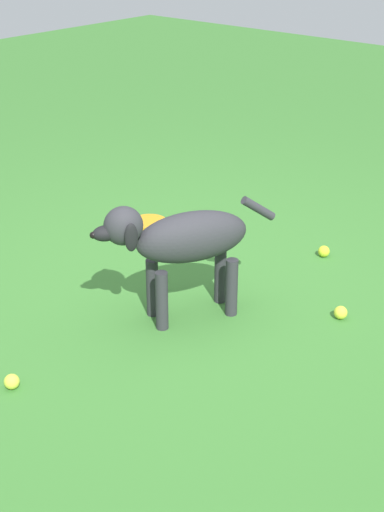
% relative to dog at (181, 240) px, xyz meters
% --- Properties ---
extents(ground, '(14.00, 14.00, 0.00)m').
position_rel_dog_xyz_m(ground, '(-0.07, 0.23, -0.41)').
color(ground, '#38722D').
extents(dog, '(0.49, 0.83, 0.62)m').
position_rel_dog_xyz_m(dog, '(0.00, 0.00, 0.00)').
color(dog, '#2D2D33').
rests_on(dog, ground).
extents(tennis_ball_0, '(0.07, 0.07, 0.07)m').
position_rel_dog_xyz_m(tennis_ball_0, '(0.18, 1.03, -0.38)').
color(tennis_ball_0, '#C6D82A').
rests_on(tennis_ball_0, ground).
extents(tennis_ball_1, '(0.07, 0.07, 0.07)m').
position_rel_dog_xyz_m(tennis_ball_1, '(0.60, 0.49, -0.38)').
color(tennis_ball_1, '#D1D937').
rests_on(tennis_ball_1, ground).
extents(tennis_ball_3, '(0.07, 0.07, 0.07)m').
position_rel_dog_xyz_m(tennis_ball_3, '(-0.15, -0.91, -0.38)').
color(tennis_ball_3, '#CEDA3F').
rests_on(tennis_ball_3, ground).
extents(water_bowl, '(0.22, 0.22, 0.06)m').
position_rel_dog_xyz_m(water_bowl, '(-0.84, 0.65, -0.38)').
color(water_bowl, orange).
rests_on(water_bowl, ground).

